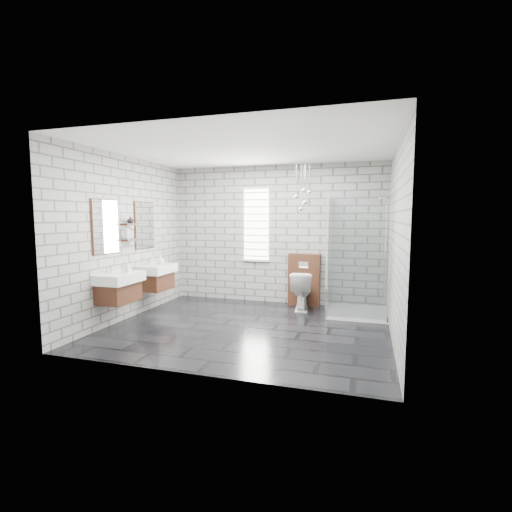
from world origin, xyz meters
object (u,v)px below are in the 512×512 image
at_px(vanity_left, 117,279).
at_px(vanity_right, 155,270).
at_px(shower_enclosure, 352,287).
at_px(toilet, 301,290).
at_px(cistern_panel, 304,280).

xyz_separation_m(vanity_left, vanity_right, (0.00, 1.04, 0.00)).
relative_size(shower_enclosure, toilet, 2.88).
bearing_deg(toilet, vanity_left, 31.06).
distance_m(cistern_panel, toilet, 0.34).
bearing_deg(toilet, vanity_right, 13.18).
bearing_deg(toilet, cistern_panel, -97.20).
bearing_deg(toilet, shower_enclosure, 159.54).
bearing_deg(vanity_left, toilet, 38.25).
bearing_deg(shower_enclosure, cistern_panel, 150.40).
relative_size(cistern_panel, toilet, 1.42).
bearing_deg(vanity_right, toilet, 20.38).
bearing_deg(vanity_left, vanity_right, 90.00).
height_order(vanity_left, cistern_panel, vanity_left).
bearing_deg(vanity_right, cistern_panel, 26.22).
height_order(vanity_right, toilet, vanity_right).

